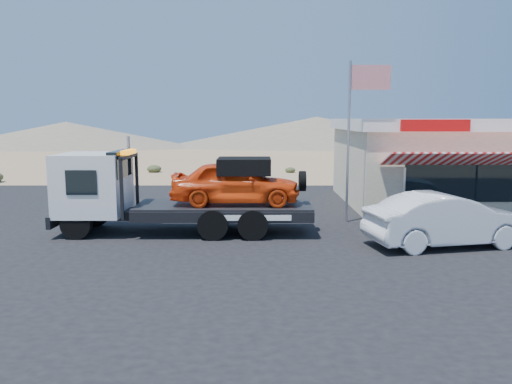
# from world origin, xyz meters

# --- Properties ---
(ground) EXTENTS (120.00, 120.00, 0.00)m
(ground) POSITION_xyz_m (0.00, 0.00, 0.00)
(ground) COLOR #967655
(ground) RESTS_ON ground
(asphalt_lot) EXTENTS (32.00, 24.00, 0.02)m
(asphalt_lot) POSITION_xyz_m (2.00, 3.00, 0.01)
(asphalt_lot) COLOR black
(asphalt_lot) RESTS_ON ground
(tow_truck) EXTENTS (8.55, 2.54, 2.86)m
(tow_truck) POSITION_xyz_m (-1.43, 2.75, 1.54)
(tow_truck) COLOR black
(tow_truck) RESTS_ON asphalt_lot
(white_sedan) EXTENTS (5.22, 2.71, 1.64)m
(white_sedan) POSITION_xyz_m (7.14, 0.89, 0.84)
(white_sedan) COLOR silver
(white_sedan) RESTS_ON asphalt_lot
(jerky_store) EXTENTS (10.40, 9.97, 3.90)m
(jerky_store) POSITION_xyz_m (10.50, 8.97, 1.99)
(jerky_store) COLOR #C6B696
(jerky_store) RESTS_ON asphalt_lot
(flagpole) EXTENTS (1.55, 0.10, 6.00)m
(flagpole) POSITION_xyz_m (4.93, 4.50, 3.76)
(flagpole) COLOR #99999E
(flagpole) RESTS_ON asphalt_lot
(distant_hills) EXTENTS (126.00, 48.00, 4.20)m
(distant_hills) POSITION_xyz_m (-9.77, 55.14, 1.89)
(distant_hills) COLOR #726B59
(distant_hills) RESTS_ON ground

